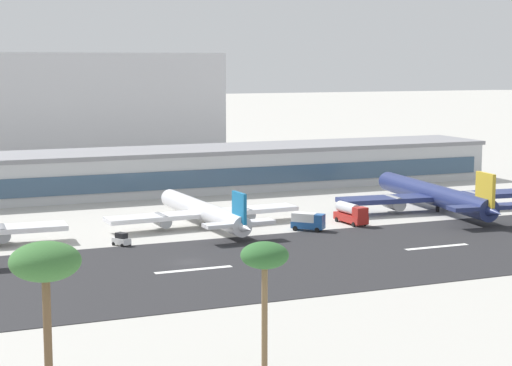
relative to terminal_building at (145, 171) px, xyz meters
name	(u,v)px	position (x,y,z in m)	size (l,w,h in m)	color
ground_plane	(189,262)	(-13.25, -73.86, -5.11)	(1400.00, 1400.00, 0.00)	#B2AFA8
runway_strip	(199,269)	(-13.25, -78.99, -5.07)	(800.00, 41.26, 0.08)	#262628
runway_centreline_dash_4	(194,270)	(-14.13, -78.99, -5.02)	(12.00, 1.20, 0.01)	white
runway_centreline_dash_5	(437,247)	(28.63, -78.99, -5.02)	(12.00, 1.20, 0.01)	white
terminal_building	(145,171)	(0.00, 0.00, 0.00)	(179.02, 21.58, 10.21)	#B7BABC
distant_hotel_block	(3,106)	(-21.95, 92.59, 11.82)	(143.57, 27.41, 33.85)	#BCBCC1
airliner_blue_tail_gate_1	(206,213)	(-1.13, -47.03, -2.36)	(37.89, 41.32, 8.62)	silver
airliner_gold_tail_gate_2	(437,196)	(48.83, -48.99, -1.82)	(42.41, 49.34, 10.31)	navy
service_fuel_truck_0	(351,213)	(25.70, -54.36, -3.08)	(3.41, 8.68, 3.95)	#B2231E
service_baggage_tug_1	(121,240)	(-19.85, -57.60, -4.06)	(2.98, 3.58, 2.20)	white
service_box_truck_2	(308,221)	(15.13, -57.45, -3.32)	(6.01, 5.87, 3.25)	#23569E
palm_tree_0	(45,266)	(-43.10, -127.59, 8.69)	(6.01, 6.01, 15.85)	brown
palm_tree_1	(265,259)	(-21.50, -123.48, 6.53)	(4.74, 4.74, 13.35)	brown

